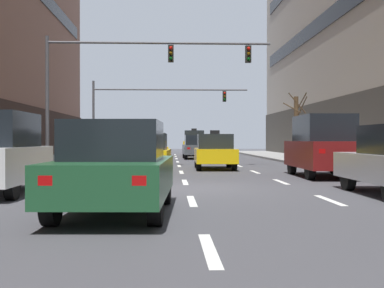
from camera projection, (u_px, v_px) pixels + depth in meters
ground_plane at (187, 188)px, 14.32m from camera, size 120.00×120.00×0.00m
lane_stripe_l1_s3 at (51, 202)px, 11.19m from camera, size 0.16×2.00×0.01m
lane_stripe_l1_s4 at (87, 182)px, 16.18m from camera, size 0.16×2.00×0.01m
lane_stripe_l1_s5 at (107, 172)px, 21.18m from camera, size 0.16×2.00×0.01m
lane_stripe_l1_s6 at (119, 166)px, 26.17m from camera, size 0.16×2.00×0.01m
lane_stripe_l1_s7 at (127, 162)px, 31.17m from camera, size 0.16×2.00×0.01m
lane_stripe_l1_s8 at (133, 159)px, 36.16m from camera, size 0.16×2.00×0.01m
lane_stripe_l1_s9 at (137, 156)px, 41.16m from camera, size 0.16×2.00×0.01m
lane_stripe_l1_s10 at (141, 155)px, 46.15m from camera, size 0.16×2.00×0.01m
lane_stripe_l2_s2 at (209, 249)px, 6.32m from camera, size 0.16×2.00×0.01m
lane_stripe_l2_s3 at (192, 201)px, 11.32m from camera, size 0.16×2.00×0.01m
lane_stripe_l2_s4 at (185, 182)px, 16.31m from camera, size 0.16×2.00×0.01m
lane_stripe_l2_s5 at (181, 172)px, 21.31m from camera, size 0.16×2.00×0.01m
lane_stripe_l2_s6 at (179, 166)px, 26.30m from camera, size 0.16×2.00×0.01m
lane_stripe_l2_s7 at (178, 162)px, 31.30m from camera, size 0.16×2.00×0.01m
lane_stripe_l2_s8 at (176, 159)px, 36.30m from camera, size 0.16×2.00×0.01m
lane_stripe_l2_s9 at (176, 156)px, 41.29m from camera, size 0.16×2.00×0.01m
lane_stripe_l2_s10 at (175, 155)px, 46.29m from camera, size 0.16×2.00×0.01m
lane_stripe_l3_s3 at (330, 200)px, 11.45m from camera, size 0.16×2.00×0.01m
lane_stripe_l3_s4 at (281, 182)px, 16.45m from camera, size 0.16×2.00×0.01m
lane_stripe_l3_s5 at (255, 172)px, 21.44m from camera, size 0.16×2.00×0.01m
lane_stripe_l3_s6 at (239, 166)px, 26.44m from camera, size 0.16×2.00×0.01m
lane_stripe_l3_s7 at (228, 162)px, 31.43m from camera, size 0.16×2.00×0.01m
lane_stripe_l3_s8 at (220, 159)px, 36.43m from camera, size 0.16×2.00×0.01m
lane_stripe_l3_s9 at (214, 156)px, 41.42m from camera, size 0.16×2.00×0.01m
lane_stripe_l3_s10 at (209, 154)px, 46.42m from camera, size 0.16×2.00×0.01m
car_driving_0 at (197, 147)px, 36.19m from camera, size 1.89×4.43×1.65m
taxi_driving_1 at (149, 149)px, 26.92m from camera, size 1.99×4.51×1.85m
taxi_driving_2 at (147, 153)px, 21.03m from camera, size 1.94×4.29×1.75m
car_driving_3 at (116, 168)px, 9.36m from camera, size 2.08×4.54×1.67m
taxi_driving_4 at (194, 143)px, 42.96m from camera, size 1.89×4.33×2.25m
taxi_driving_6 at (215, 152)px, 23.64m from camera, size 1.86×4.27×1.76m
car_parked_2 at (323, 146)px, 18.64m from camera, size 2.01×4.61×2.21m
traffic_signal_0 at (129, 69)px, 25.66m from camera, size 11.12×0.35×6.28m
traffic_signal_1 at (146, 103)px, 41.17m from camera, size 12.30×0.35×5.83m
street_tree_0 at (296, 126)px, 32.96m from camera, size 1.56×1.56×4.18m
pedestrian_0 at (365, 145)px, 23.75m from camera, size 0.32×0.50×1.68m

